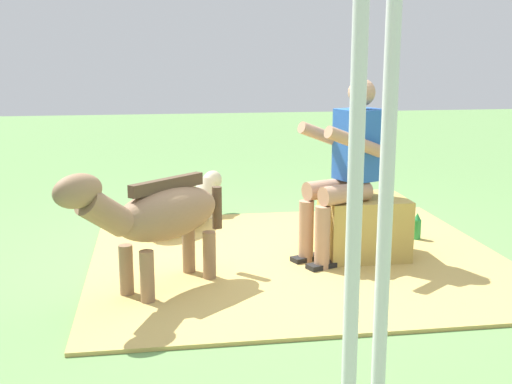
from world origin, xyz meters
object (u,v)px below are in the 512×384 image
(person_seated, at_px, (347,163))
(soda_bottle, at_px, (417,228))
(hay_bale, at_px, (363,228))
(tent_pole_mid, at_px, (356,160))
(pony_lying, at_px, (182,209))
(tent_pole_left, at_px, (388,154))
(pony_standing, at_px, (158,216))

(person_seated, relative_size, soda_bottle, 5.52)
(hay_bale, height_order, soda_bottle, hay_bale)
(person_seated, xyz_separation_m, tent_pole_mid, (0.66, 2.27, 0.41))
(hay_bale, distance_m, soda_bottle, 0.70)
(pony_lying, xyz_separation_m, soda_bottle, (-1.91, 0.69, -0.07))
(soda_bottle, distance_m, tent_pole_left, 3.03)
(person_seated, distance_m, tent_pole_left, 2.25)
(pony_standing, height_order, tent_pole_mid, tent_pole_mid)
(tent_pole_left, xyz_separation_m, tent_pole_mid, (0.16, 0.11, 0.00))
(soda_bottle, bearing_deg, tent_pole_left, 64.36)
(person_seated, distance_m, soda_bottle, 1.06)
(pony_lying, bearing_deg, pony_standing, 82.17)
(person_seated, bearing_deg, tent_pole_left, 77.12)
(hay_bale, xyz_separation_m, person_seated, (0.16, 0.04, 0.51))
(hay_bale, distance_m, tent_pole_left, 2.48)
(person_seated, height_order, tent_pole_mid, tent_pole_mid)
(pony_standing, height_order, tent_pole_left, tent_pole_left)
(tent_pole_mid, bearing_deg, pony_standing, -68.11)
(person_seated, bearing_deg, pony_lying, -43.00)
(person_seated, bearing_deg, hay_bale, -164.68)
(pony_lying, distance_m, soda_bottle, 2.03)
(pony_standing, bearing_deg, hay_bale, -162.11)
(tent_pole_mid, bearing_deg, person_seated, -106.12)
(pony_standing, bearing_deg, person_seated, -161.82)
(person_seated, height_order, pony_standing, person_seated)
(person_seated, height_order, tent_pole_left, tent_pole_left)
(soda_bottle, relative_size, tent_pole_left, 0.11)
(pony_lying, bearing_deg, tent_pole_mid, 98.73)
(soda_bottle, relative_size, tent_pole_mid, 0.11)
(hay_bale, relative_size, person_seated, 0.45)
(person_seated, height_order, soda_bottle, person_seated)
(soda_bottle, xyz_separation_m, tent_pole_mid, (1.39, 2.68, 1.04))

